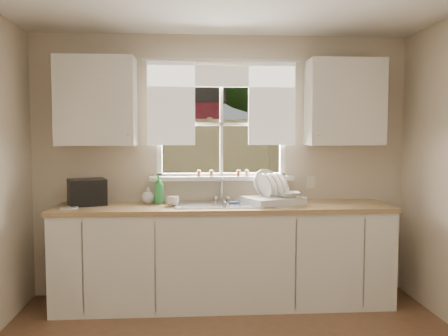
{
  "coord_description": "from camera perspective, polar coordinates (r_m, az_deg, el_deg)",
  "views": [
    {
      "loc": [
        -0.29,
        -2.57,
        1.55
      ],
      "look_at": [
        0.0,
        1.65,
        1.25
      ],
      "focal_mm": 38.0,
      "sensor_mm": 36.0,
      "label": 1
    }
  ],
  "objects": [
    {
      "name": "countertop",
      "position": [
        4.31,
        -0.03,
        -4.75
      ],
      "size": [
        3.04,
        0.65,
        0.04
      ],
      "primitive_type": "cube",
      "color": "#9E7D4F",
      "rests_on": "base_cabinets"
    },
    {
      "name": "upper_cabinet_right",
      "position": [
        4.64,
        14.3,
        7.63
      ],
      "size": [
        0.7,
        0.33,
        0.8
      ],
      "primitive_type": "cube",
      "color": "silver",
      "rests_on": "room_walls"
    },
    {
      "name": "sill_jars",
      "position": [
        4.54,
        0.0,
        -0.63
      ],
      "size": [
        0.5,
        0.04,
        0.06
      ],
      "color": "brown",
      "rests_on": "window"
    },
    {
      "name": "black_appliance",
      "position": [
        4.49,
        -16.16,
        -2.79
      ],
      "size": [
        0.4,
        0.37,
        0.24
      ],
      "primitive_type": "cube",
      "rotation": [
        0.0,
        0.0,
        0.35
      ],
      "color": "black",
      "rests_on": "countertop"
    },
    {
      "name": "sink",
      "position": [
        4.35,
        -0.06,
        -5.36
      ],
      "size": [
        0.88,
        0.52,
        0.4
      ],
      "color": "#B7B7BC",
      "rests_on": "countertop"
    },
    {
      "name": "wall_outlet",
      "position": [
        4.73,
        10.42,
        -1.72
      ],
      "size": [
        0.08,
        0.01,
        0.12
      ],
      "primitive_type": "cube",
      "color": "beige",
      "rests_on": "room_walls"
    },
    {
      "name": "base_cabinets",
      "position": [
        4.41,
        -0.03,
        -10.6
      ],
      "size": [
        3.0,
        0.62,
        0.87
      ],
      "primitive_type": "cube",
      "color": "silver",
      "rests_on": "ground"
    },
    {
      "name": "window",
      "position": [
        4.59,
        -0.3,
        3.25
      ],
      "size": [
        1.38,
        0.16,
        1.06
      ],
      "color": "white",
      "rests_on": "room_walls"
    },
    {
      "name": "curtains",
      "position": [
        4.55,
        -0.26,
        8.89
      ],
      "size": [
        1.5,
        0.03,
        0.81
      ],
      "color": "white",
      "rests_on": "room_walls"
    },
    {
      "name": "soap_bottle_c",
      "position": [
        4.46,
        -9.15,
        -3.26
      ],
      "size": [
        0.12,
        0.12,
        0.15
      ],
      "primitive_type": "imported",
      "rotation": [
        0.0,
        0.0,
        -0.03
      ],
      "color": "beige",
      "rests_on": "countertop"
    },
    {
      "name": "soap_bottle_a",
      "position": [
        4.43,
        -7.84,
        -2.59
      ],
      "size": [
        0.12,
        0.12,
        0.26
      ],
      "primitive_type": "imported",
      "rotation": [
        0.0,
        0.0,
        -0.27
      ],
      "color": "#2E8C42",
      "rests_on": "countertop"
    },
    {
      "name": "bowl",
      "position": [
        4.37,
        7.82,
        -3.19
      ],
      "size": [
        0.22,
        0.22,
        0.05
      ],
      "primitive_type": "imported",
      "rotation": [
        0.0,
        0.0,
        -0.09
      ],
      "color": "silver",
      "rests_on": "dish_rack"
    },
    {
      "name": "cup",
      "position": [
        4.27,
        -6.19,
        -4.0
      ],
      "size": [
        0.12,
        0.12,
        0.09
      ],
      "primitive_type": "imported",
      "rotation": [
        0.0,
        0.0,
        -0.1
      ],
      "color": "white",
      "rests_on": "countertop"
    },
    {
      "name": "room_walls",
      "position": [
        2.54,
        2.64,
        -2.98
      ],
      "size": [
        3.62,
        4.02,
        2.5
      ],
      "color": "beige",
      "rests_on": "ground"
    },
    {
      "name": "dish_rack",
      "position": [
        4.4,
        5.89,
        -3.45
      ],
      "size": [
        0.61,
        0.54,
        0.31
      ],
      "color": "silver",
      "rests_on": "countertop"
    },
    {
      "name": "upper_cabinet_left",
      "position": [
        4.49,
        -15.09,
        7.74
      ],
      "size": [
        0.7,
        0.33,
        0.8
      ],
      "primitive_type": "cube",
      "color": "silver",
      "rests_on": "room_walls"
    },
    {
      "name": "backyard",
      "position": [
        11.19,
        0.6,
        13.86
      ],
      "size": [
        20.0,
        10.0,
        6.13
      ],
      "color": "#335421",
      "rests_on": "ground"
    },
    {
      "name": "saucer",
      "position": [
        4.33,
        -18.2,
        -4.58
      ],
      "size": [
        0.16,
        0.16,
        0.01
      ],
      "primitive_type": "cylinder",
      "color": "beige",
      "rests_on": "countertop"
    },
    {
      "name": "soap_bottle_b",
      "position": [
        4.47,
        -15.52,
        -3.22
      ],
      "size": [
        0.1,
        0.1,
        0.17
      ],
      "primitive_type": "imported",
      "rotation": [
        0.0,
        0.0,
        0.29
      ],
      "color": "#2D4AAA",
      "rests_on": "countertop"
    }
  ]
}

